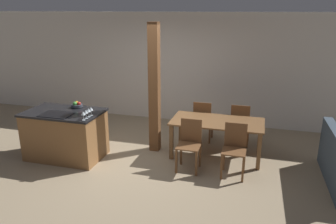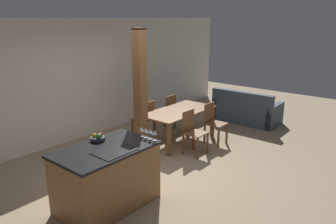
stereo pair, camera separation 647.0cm
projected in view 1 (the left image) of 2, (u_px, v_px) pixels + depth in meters
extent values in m
plane|color=#9E896B|center=(135.00, 159.00, 6.30)|extent=(16.00, 16.00, 0.00)
cube|color=silver|center=(171.00, 68.00, 8.22)|extent=(11.20, 0.08, 2.70)
cube|color=olive|center=(66.00, 135.00, 6.29)|extent=(1.41, 0.85, 0.89)
cube|color=black|center=(63.00, 112.00, 6.15)|extent=(1.45, 0.89, 0.04)
cube|color=black|center=(57.00, 114.00, 5.95)|extent=(0.56, 0.40, 0.01)
cylinder|color=#383D47|center=(77.00, 106.00, 6.39)|extent=(0.22, 0.22, 0.05)
sphere|color=red|center=(79.00, 104.00, 6.36)|extent=(0.07, 0.07, 0.07)
sphere|color=gold|center=(77.00, 103.00, 6.42)|extent=(0.07, 0.07, 0.07)
sphere|color=#3D8E38|center=(75.00, 104.00, 6.33)|extent=(0.08, 0.08, 0.08)
cylinder|color=silver|center=(84.00, 120.00, 5.64)|extent=(0.06, 0.06, 0.00)
cylinder|color=silver|center=(84.00, 117.00, 5.62)|extent=(0.01, 0.01, 0.09)
cone|color=silver|center=(83.00, 113.00, 5.60)|extent=(0.08, 0.08, 0.06)
cylinder|color=silver|center=(86.00, 118.00, 5.72)|extent=(0.06, 0.06, 0.00)
cylinder|color=silver|center=(86.00, 116.00, 5.70)|extent=(0.01, 0.01, 0.09)
cone|color=silver|center=(86.00, 112.00, 5.68)|extent=(0.08, 0.08, 0.06)
cylinder|color=silver|center=(89.00, 117.00, 5.80)|extent=(0.06, 0.06, 0.00)
cylinder|color=silver|center=(89.00, 114.00, 5.79)|extent=(0.01, 0.01, 0.09)
cone|color=silver|center=(88.00, 110.00, 5.76)|extent=(0.08, 0.08, 0.06)
cylinder|color=silver|center=(91.00, 115.00, 5.88)|extent=(0.06, 0.06, 0.00)
cylinder|color=silver|center=(91.00, 113.00, 5.87)|extent=(0.01, 0.01, 0.09)
cone|color=silver|center=(91.00, 109.00, 5.85)|extent=(0.08, 0.08, 0.06)
cube|color=brown|center=(217.00, 122.00, 6.26)|extent=(1.75, 0.88, 0.03)
cube|color=brown|center=(171.00, 142.00, 6.23)|extent=(0.07, 0.07, 0.69)
cube|color=brown|center=(259.00, 152.00, 5.81)|extent=(0.07, 0.07, 0.69)
cube|color=brown|center=(181.00, 129.00, 6.92)|extent=(0.07, 0.07, 0.69)
cube|color=brown|center=(260.00, 136.00, 6.50)|extent=(0.07, 0.07, 0.69)
cube|color=brown|center=(189.00, 146.00, 5.75)|extent=(0.40, 0.40, 0.02)
cube|color=brown|center=(191.00, 130.00, 5.86)|extent=(0.38, 0.02, 0.43)
cube|color=brown|center=(176.00, 161.00, 5.71)|extent=(0.04, 0.04, 0.45)
cube|color=brown|center=(196.00, 164.00, 5.62)|extent=(0.04, 0.04, 0.45)
cube|color=brown|center=(181.00, 153.00, 6.03)|extent=(0.04, 0.04, 0.45)
cube|color=brown|center=(200.00, 155.00, 5.94)|extent=(0.04, 0.04, 0.45)
cube|color=brown|center=(234.00, 151.00, 5.55)|extent=(0.40, 0.40, 0.02)
cube|color=brown|center=(236.00, 135.00, 5.65)|extent=(0.38, 0.02, 0.43)
cube|color=brown|center=(222.00, 167.00, 5.50)|extent=(0.04, 0.04, 0.45)
cube|color=brown|center=(243.00, 170.00, 5.41)|extent=(0.04, 0.04, 0.45)
cube|color=brown|center=(224.00, 158.00, 5.83)|extent=(0.04, 0.04, 0.45)
cube|color=brown|center=(244.00, 161.00, 5.74)|extent=(0.04, 0.04, 0.45)
cube|color=brown|center=(203.00, 120.00, 7.11)|extent=(0.40, 0.40, 0.02)
cube|color=brown|center=(202.00, 112.00, 6.87)|extent=(0.38, 0.02, 0.43)
cube|color=brown|center=(212.00, 128.00, 7.30)|extent=(0.04, 0.04, 0.45)
cube|color=brown|center=(197.00, 127.00, 7.39)|extent=(0.04, 0.04, 0.45)
cube|color=brown|center=(210.00, 134.00, 6.97)|extent=(0.04, 0.04, 0.45)
cube|color=brown|center=(193.00, 132.00, 7.07)|extent=(0.04, 0.04, 0.45)
cube|color=brown|center=(240.00, 123.00, 6.91)|extent=(0.40, 0.40, 0.02)
cube|color=brown|center=(240.00, 116.00, 6.66)|extent=(0.38, 0.02, 0.43)
cube|color=brown|center=(248.00, 132.00, 7.09)|extent=(0.04, 0.04, 0.45)
cube|color=brown|center=(232.00, 130.00, 7.19)|extent=(0.04, 0.04, 0.45)
cube|color=brown|center=(247.00, 137.00, 6.77)|extent=(0.04, 0.04, 0.45)
cube|color=brown|center=(230.00, 136.00, 6.86)|extent=(0.04, 0.04, 0.45)
cube|color=#3D4C5B|center=(336.00, 146.00, 5.28)|extent=(0.19, 1.69, 0.44)
cube|color=brown|center=(154.00, 89.00, 6.37)|extent=(0.19, 0.19, 2.54)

